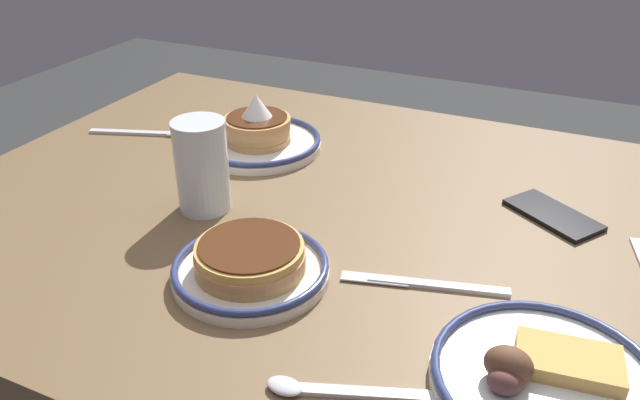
{
  "coord_description": "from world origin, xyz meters",
  "views": [
    {
      "loc": [
        -0.3,
        0.8,
        1.25
      ],
      "look_at": [
        0.06,
        0.03,
        0.78
      ],
      "focal_mm": 35.51,
      "sensor_mm": 36.0,
      "label": 1
    }
  ],
  "objects_px": {
    "plate_center_pancakes": "(543,376)",
    "cell_phone": "(553,215)",
    "plate_near_main": "(258,136)",
    "plate_far_companion": "(250,264)",
    "fork_near": "(138,133)",
    "butter_knife": "(424,284)",
    "tea_spoon": "(328,390)",
    "drinking_glass": "(202,170)"
  },
  "relations": [
    {
      "from": "plate_far_companion",
      "to": "cell_phone",
      "type": "xyz_separation_m",
      "value": [
        -0.35,
        -0.33,
        -0.02
      ]
    },
    {
      "from": "plate_near_main",
      "to": "drinking_glass",
      "type": "relative_size",
      "value": 1.64
    },
    {
      "from": "plate_near_main",
      "to": "drinking_glass",
      "type": "xyz_separation_m",
      "value": [
        -0.04,
        0.24,
        0.04
      ]
    },
    {
      "from": "drinking_glass",
      "to": "plate_far_companion",
      "type": "bearing_deg",
      "value": 140.27
    },
    {
      "from": "plate_center_pancakes",
      "to": "cell_phone",
      "type": "xyz_separation_m",
      "value": [
        0.03,
        -0.38,
        -0.01
      ]
    },
    {
      "from": "fork_near",
      "to": "tea_spoon",
      "type": "xyz_separation_m",
      "value": [
        -0.63,
        0.47,
        0.0
      ]
    },
    {
      "from": "plate_center_pancakes",
      "to": "drinking_glass",
      "type": "xyz_separation_m",
      "value": [
        0.54,
        -0.18,
        0.05
      ]
    },
    {
      "from": "plate_center_pancakes",
      "to": "plate_far_companion",
      "type": "distance_m",
      "value": 0.38
    },
    {
      "from": "plate_near_main",
      "to": "plate_center_pancakes",
      "type": "height_order",
      "value": "plate_near_main"
    },
    {
      "from": "plate_near_main",
      "to": "plate_center_pancakes",
      "type": "distance_m",
      "value": 0.71
    },
    {
      "from": "butter_knife",
      "to": "tea_spoon",
      "type": "relative_size",
      "value": 1.22
    },
    {
      "from": "plate_near_main",
      "to": "tea_spoon",
      "type": "height_order",
      "value": "plate_near_main"
    },
    {
      "from": "plate_near_main",
      "to": "plate_far_companion",
      "type": "distance_m",
      "value": 0.42
    },
    {
      "from": "plate_center_pancakes",
      "to": "fork_near",
      "type": "relative_size",
      "value": 1.3
    },
    {
      "from": "drinking_glass",
      "to": "cell_phone",
      "type": "xyz_separation_m",
      "value": [
        -0.51,
        -0.2,
        -0.06
      ]
    },
    {
      "from": "fork_near",
      "to": "cell_phone",
      "type": "bearing_deg",
      "value": -179.54
    },
    {
      "from": "fork_near",
      "to": "plate_near_main",
      "type": "bearing_deg",
      "value": -170.64
    },
    {
      "from": "plate_center_pancakes",
      "to": "cell_phone",
      "type": "distance_m",
      "value": 0.38
    },
    {
      "from": "butter_knife",
      "to": "plate_near_main",
      "type": "bearing_deg",
      "value": -35.12
    },
    {
      "from": "butter_knife",
      "to": "tea_spoon",
      "type": "xyz_separation_m",
      "value": [
        0.04,
        0.22,
        0.0
      ]
    },
    {
      "from": "plate_center_pancakes",
      "to": "drinking_glass",
      "type": "bearing_deg",
      "value": -18.13
    },
    {
      "from": "tea_spoon",
      "to": "plate_center_pancakes",
      "type": "bearing_deg",
      "value": -153.15
    },
    {
      "from": "fork_near",
      "to": "tea_spoon",
      "type": "bearing_deg",
      "value": 143.18
    },
    {
      "from": "plate_center_pancakes",
      "to": "fork_near",
      "type": "bearing_deg",
      "value": -23.95
    },
    {
      "from": "cell_phone",
      "to": "fork_near",
      "type": "bearing_deg",
      "value": 34.32
    },
    {
      "from": "cell_phone",
      "to": "plate_far_companion",
      "type": "bearing_deg",
      "value": 77.78
    },
    {
      "from": "plate_near_main",
      "to": "tea_spoon",
      "type": "xyz_separation_m",
      "value": [
        -0.38,
        0.52,
        -0.02
      ]
    },
    {
      "from": "plate_center_pancakes",
      "to": "fork_near",
      "type": "distance_m",
      "value": 0.91
    },
    {
      "from": "cell_phone",
      "to": "fork_near",
      "type": "xyz_separation_m",
      "value": [
        0.8,
        0.01,
        -0.0
      ]
    },
    {
      "from": "plate_far_companion",
      "to": "butter_knife",
      "type": "distance_m",
      "value": 0.23
    },
    {
      "from": "drinking_glass",
      "to": "butter_knife",
      "type": "height_order",
      "value": "drinking_glass"
    },
    {
      "from": "plate_near_main",
      "to": "cell_phone",
      "type": "height_order",
      "value": "plate_near_main"
    },
    {
      "from": "butter_knife",
      "to": "tea_spoon",
      "type": "bearing_deg",
      "value": 80.3
    },
    {
      "from": "plate_center_pancakes",
      "to": "tea_spoon",
      "type": "height_order",
      "value": "plate_center_pancakes"
    },
    {
      "from": "drinking_glass",
      "to": "plate_center_pancakes",
      "type": "bearing_deg",
      "value": 161.87
    },
    {
      "from": "plate_center_pancakes",
      "to": "cell_phone",
      "type": "relative_size",
      "value": 1.7
    },
    {
      "from": "plate_center_pancakes",
      "to": "tea_spoon",
      "type": "bearing_deg",
      "value": 26.85
    },
    {
      "from": "plate_center_pancakes",
      "to": "tea_spoon",
      "type": "relative_size",
      "value": 1.38
    },
    {
      "from": "cell_phone",
      "to": "butter_knife",
      "type": "height_order",
      "value": "cell_phone"
    },
    {
      "from": "plate_far_companion",
      "to": "tea_spoon",
      "type": "bearing_deg",
      "value": 140.68
    },
    {
      "from": "plate_near_main",
      "to": "fork_near",
      "type": "xyz_separation_m",
      "value": [
        0.26,
        0.04,
        -0.02
      ]
    },
    {
      "from": "plate_center_pancakes",
      "to": "drinking_glass",
      "type": "relative_size",
      "value": 1.66
    }
  ]
}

